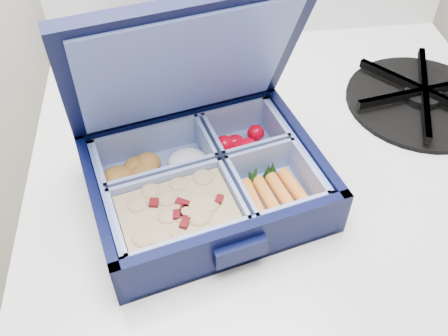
{
  "coord_description": "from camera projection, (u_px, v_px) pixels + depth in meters",
  "views": [
    {
      "loc": [
        -0.71,
        1.31,
        1.2
      ],
      "look_at": [
        -0.67,
        1.64,
        0.85
      ],
      "focal_mm": 40.0,
      "sensor_mm": 36.0,
      "label": 1
    }
  ],
  "objects": [
    {
      "name": "stove",
      "position": [
        260.0,
        312.0,
        0.86
      ],
      "size": [
        0.55,
        0.55,
        0.82
      ],
      "primitive_type": null,
      "color": "silver",
      "rests_on": "floor"
    },
    {
      "name": "bento_box",
      "position": [
        206.0,
        182.0,
        0.48
      ],
      "size": [
        0.25,
        0.22,
        0.05
      ],
      "primitive_type": null,
      "rotation": [
        0.0,
        0.0,
        0.25
      ],
      "color": "black",
      "rests_on": "stove"
    },
    {
      "name": "burner_grate",
      "position": [
        423.0,
        95.0,
        0.6
      ],
      "size": [
        0.21,
        0.21,
        0.03
      ],
      "primitive_type": "cylinder",
      "rotation": [
        0.0,
        0.0,
        0.18
      ],
      "color": "black",
      "rests_on": "stove"
    },
    {
      "name": "burner_grate_rear",
      "position": [
        159.0,
        62.0,
        0.65
      ],
      "size": [
        0.22,
        0.22,
        0.02
      ],
      "primitive_type": "cylinder",
      "rotation": [
        0.0,
        0.0,
        0.34
      ],
      "color": "black",
      "rests_on": "stove"
    },
    {
      "name": "fork",
      "position": [
        227.0,
        101.0,
        0.6
      ],
      "size": [
        0.11,
        0.18,
        0.01
      ],
      "primitive_type": null,
      "rotation": [
        0.0,
        0.0,
        -0.5
      ],
      "color": "silver",
      "rests_on": "stove"
    }
  ]
}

